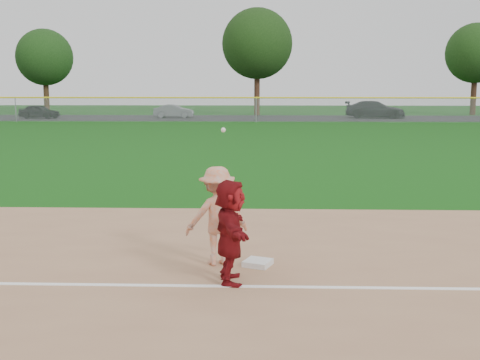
{
  "coord_description": "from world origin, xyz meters",
  "views": [
    {
      "loc": [
        0.38,
        -9.57,
        3.06
      ],
      "look_at": [
        0.0,
        1.5,
        1.3
      ],
      "focal_mm": 45.0,
      "sensor_mm": 36.0,
      "label": 1
    }
  ],
  "objects_px": {
    "first_base": "(258,263)",
    "car_left": "(39,111)",
    "car_mid": "(174,111)",
    "car_right": "(375,109)",
    "base_runner": "(230,231)"
  },
  "relations": [
    {
      "from": "first_base",
      "to": "car_right",
      "type": "bearing_deg",
      "value": 77.09
    },
    {
      "from": "first_base",
      "to": "base_runner",
      "type": "relative_size",
      "value": 0.26
    },
    {
      "from": "first_base",
      "to": "car_left",
      "type": "xyz_separation_m",
      "value": [
        -20.19,
        44.64,
        0.57
      ]
    },
    {
      "from": "first_base",
      "to": "car_right",
      "type": "height_order",
      "value": "car_right"
    },
    {
      "from": "first_base",
      "to": "car_left",
      "type": "relative_size",
      "value": 0.12
    },
    {
      "from": "first_base",
      "to": "car_right",
      "type": "relative_size",
      "value": 0.08
    },
    {
      "from": "base_runner",
      "to": "car_mid",
      "type": "bearing_deg",
      "value": 3.46
    },
    {
      "from": "base_runner",
      "to": "car_right",
      "type": "relative_size",
      "value": 0.3
    },
    {
      "from": "car_right",
      "to": "car_left",
      "type": "bearing_deg",
      "value": 103.6
    },
    {
      "from": "car_mid",
      "to": "car_right",
      "type": "xyz_separation_m",
      "value": [
        18.56,
        -0.03,
        0.18
      ]
    },
    {
      "from": "car_mid",
      "to": "car_right",
      "type": "bearing_deg",
      "value": -90.11
    },
    {
      "from": "first_base",
      "to": "base_runner",
      "type": "distance_m",
      "value": 1.23
    },
    {
      "from": "base_runner",
      "to": "car_left",
      "type": "height_order",
      "value": "base_runner"
    },
    {
      "from": "car_left",
      "to": "car_right",
      "type": "bearing_deg",
      "value": -76.92
    },
    {
      "from": "car_mid",
      "to": "car_right",
      "type": "height_order",
      "value": "car_right"
    }
  ]
}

